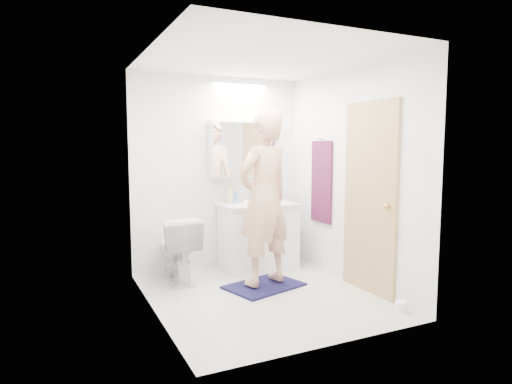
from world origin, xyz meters
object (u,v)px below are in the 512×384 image
toilet (177,249)px  person (264,198)px  toilet_paper_roll (401,307)px  vanity_cabinet (258,237)px  toothbrush_cup (269,197)px  medicine_cabinet (243,149)px  soap_bottle_a (230,194)px  soap_bottle_b (235,196)px

toilet → person: size_ratio=0.41×
toilet → toilet_paper_roll: size_ratio=6.87×
toilet → vanity_cabinet: bearing=-173.2°
toilet → toothbrush_cup: bearing=-167.5°
medicine_cabinet → toilet_paper_roll: bearing=-72.4°
person → toothbrush_cup: size_ratio=18.34×
person → toilet_paper_roll: 1.73m
soap_bottle_a → toilet: bearing=-160.5°
toothbrush_cup → toilet_paper_roll: (0.32, -2.08, -0.82)m
person → toothbrush_cup: bearing=-135.9°
vanity_cabinet → toilet: size_ratio=1.19×
person → soap_bottle_b: bearing=-108.4°
toilet → toilet_paper_roll: toilet is taller
soap_bottle_a → toilet_paper_roll: (0.88, -2.07, -0.89)m
medicine_cabinet → toothbrush_cup: size_ratio=8.66×
person → toothbrush_cup: 1.03m
medicine_cabinet → toilet: 1.51m
vanity_cabinet → person: size_ratio=0.48×
soap_bottle_b → medicine_cabinet: bearing=14.4°
vanity_cabinet → toothbrush_cup: bearing=33.9°
soap_bottle_a → toilet_paper_roll: size_ratio=2.13×
medicine_cabinet → soap_bottle_a: (-0.21, -0.06, -0.56)m
toothbrush_cup → person: bearing=-120.1°
toilet_paper_roll → toilet: bearing=132.1°
vanity_cabinet → toilet_paper_roll: (0.56, -1.92, -0.34)m
medicine_cabinet → person: size_ratio=0.47×
toilet → soap_bottle_b: soap_bottle_b is taller
soap_bottle_a → toothbrush_cup: bearing=1.0°
medicine_cabinet → toilet: bearing=-161.2°
soap_bottle_a → soap_bottle_b: size_ratio=1.40×
vanity_cabinet → toilet: vanity_cabinet is taller
toilet → soap_bottle_b: size_ratio=4.50×
soap_bottle_a → soap_bottle_b: soap_bottle_a is taller
medicine_cabinet → vanity_cabinet: bearing=-60.7°
toothbrush_cup → toilet_paper_roll: size_ratio=0.92×
medicine_cabinet → toothbrush_cup: 0.73m
vanity_cabinet → soap_bottle_b: 0.59m
medicine_cabinet → person: (-0.16, -0.94, -0.52)m
vanity_cabinet → soap_bottle_b: soap_bottle_b is taller
person → toothbrush_cup: person is taller
soap_bottle_b → toothbrush_cup: size_ratio=1.65×
soap_bottle_b → toilet: bearing=-160.6°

